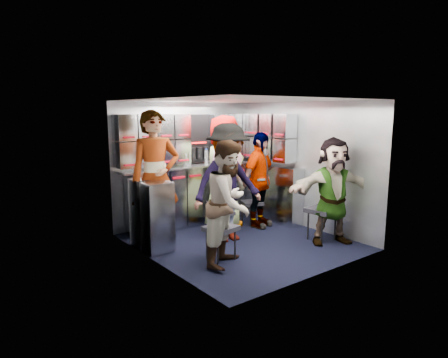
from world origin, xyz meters
TOP-DOWN VIEW (x-y plane):
  - floor at (0.00, 0.00)m, footprint 3.00×3.00m
  - wall_back at (0.00, 1.50)m, footprint 2.80×0.04m
  - wall_left at (-1.40, 0.00)m, footprint 0.04×3.00m
  - wall_right at (1.40, 0.00)m, footprint 0.04×3.00m
  - ceiling at (0.00, 0.00)m, footprint 2.80×3.00m
  - cart_bank_back at (0.00, 1.29)m, footprint 2.68×0.38m
  - cart_bank_left at (-1.19, 0.56)m, footprint 0.38×0.76m
  - counter at (0.00, 1.29)m, footprint 2.68×0.42m
  - locker_bank_back at (0.00, 1.35)m, footprint 2.68×0.28m
  - locker_bank_right at (1.25, 0.70)m, footprint 0.28×1.00m
  - right_cabinet at (1.25, 0.60)m, footprint 0.28×1.20m
  - coffee_niche at (0.18, 1.41)m, footprint 0.46×0.16m
  - red_latch_strip at (0.00, 1.09)m, footprint 2.60×0.02m
  - jump_seat_near_left at (-0.67, -0.38)m, footprint 0.45×0.44m
  - jump_seat_mid_left at (-0.10, 0.38)m, footprint 0.45×0.43m
  - jump_seat_center at (0.26, 0.94)m, footprint 0.42×0.41m
  - jump_seat_mid_right at (0.77, 0.63)m, footprint 0.44×0.44m
  - jump_seat_near_right at (1.05, -0.66)m, footprint 0.46×0.44m
  - attendant_standing at (-1.05, 0.68)m, footprint 0.80×0.61m
  - attendant_arc_a at (-0.67, -0.56)m, footprint 0.97×0.91m
  - attendant_arc_b at (-0.10, 0.20)m, footprint 1.21×0.77m
  - attendant_arc_c at (0.26, 0.76)m, footprint 1.08×0.90m
  - attendant_arc_d at (0.77, 0.45)m, footprint 1.02×0.66m
  - attendant_arc_e at (1.05, -0.84)m, footprint 1.52×1.06m
  - bottle_left at (-0.11, 1.24)m, footprint 0.07×0.07m
  - bottle_mid at (-0.19, 1.24)m, footprint 0.07×0.07m
  - bottle_right at (0.24, 1.24)m, footprint 0.07×0.07m
  - cup_left at (-0.62, 1.23)m, footprint 0.08×0.08m
  - cup_right at (0.77, 1.23)m, footprint 0.08×0.08m

SIDE VIEW (x-z plane):
  - floor at x=0.00m, z-range 0.00..0.00m
  - jump_seat_center at x=0.26m, z-range 0.16..0.56m
  - jump_seat_mid_right at x=0.77m, z-range 0.16..0.56m
  - jump_seat_mid_left at x=-0.10m, z-range 0.17..0.60m
  - jump_seat_near_left at x=-0.67m, z-range 0.18..0.63m
  - jump_seat_near_right at x=1.05m, z-range 0.19..0.69m
  - cart_bank_back at x=0.00m, z-range 0.00..0.99m
  - cart_bank_left at x=-1.19m, z-range 0.00..0.99m
  - right_cabinet at x=1.25m, z-range 0.00..1.00m
  - attendant_arc_e at x=1.05m, z-range 0.00..1.58m
  - attendant_arc_a at x=-0.67m, z-range 0.00..1.60m
  - attendant_arc_d at x=0.77m, z-range 0.00..1.60m
  - red_latch_strip at x=0.00m, z-range 0.86..0.90m
  - attendant_arc_b at x=-0.10m, z-range 0.00..1.78m
  - attendant_arc_c at x=0.26m, z-range 0.00..1.88m
  - attendant_standing at x=-1.05m, z-range 0.00..1.97m
  - counter at x=0.00m, z-range 1.00..1.03m
  - wall_back at x=0.00m, z-range 0.00..2.10m
  - wall_left at x=-1.40m, z-range 0.00..2.10m
  - wall_right at x=1.40m, z-range 0.00..2.10m
  - cup_right at x=0.77m, z-range 1.03..1.12m
  - cup_left at x=-0.62m, z-range 1.03..1.13m
  - bottle_mid at x=-0.19m, z-range 1.03..1.25m
  - bottle_left at x=-0.11m, z-range 1.03..1.27m
  - bottle_right at x=0.24m, z-range 1.03..1.28m
  - coffee_niche at x=0.18m, z-range 1.05..1.89m
  - locker_bank_back at x=0.00m, z-range 1.08..1.90m
  - locker_bank_right at x=1.25m, z-range 1.08..1.90m
  - ceiling at x=0.00m, z-range 2.09..2.11m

